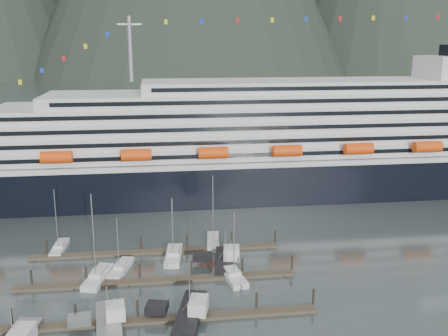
{
  "coord_description": "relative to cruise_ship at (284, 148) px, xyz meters",
  "views": [
    {
      "loc": [
        -4.73,
        -80.6,
        40.47
      ],
      "look_at": [
        9.14,
        22.0,
        15.15
      ],
      "focal_mm": 42.0,
      "sensor_mm": 36.0,
      "label": 1
    }
  ],
  "objects": [
    {
      "name": "dock_mid",
      "position": [
        -34.95,
        -51.89,
        -11.73
      ],
      "size": [
        48.18,
        2.28,
        3.2
      ],
      "color": "#41382A",
      "rests_on": "ground"
    },
    {
      "name": "trawler_e",
      "position": [
        -22.59,
        -46.48,
        -11.12
      ],
      "size": [
        8.9,
        11.66,
        7.32
      ],
      "rotation": [
        0.0,
        0.0,
        1.43
      ],
      "color": "black",
      "rests_on": "ground"
    },
    {
      "name": "dock_near",
      "position": [
        -34.95,
        -64.89,
        -11.73
      ],
      "size": [
        48.18,
        2.28,
        3.2
      ],
      "color": "#41382A",
      "rests_on": "ground"
    },
    {
      "name": "sailboat_g",
      "position": [
        -23.52,
        -35.79,
        -11.62
      ],
      "size": [
        3.45,
        9.93,
        15.02
      ],
      "rotation": [
        0.0,
        0.0,
        1.46
      ],
      "color": "silver",
      "rests_on": "ground"
    },
    {
      "name": "sailboat_h",
      "position": [
        -22.05,
        -52.08,
        -11.61
      ],
      "size": [
        4.47,
        10.04,
        12.89
      ],
      "rotation": [
        0.0,
        0.0,
        1.75
      ],
      "color": "silver",
      "rests_on": "ground"
    },
    {
      "name": "trawler_c",
      "position": [
        -30.49,
        -64.73,
        -11.17
      ],
      "size": [
        9.88,
        13.56,
        6.69
      ],
      "rotation": [
        0.0,
        0.0,
        1.34
      ],
      "color": "black",
      "rests_on": "ground"
    },
    {
      "name": "sailboat_f",
      "position": [
        -31.84,
        -42.11,
        -11.61
      ],
      "size": [
        3.98,
        10.15,
        12.79
      ],
      "rotation": [
        0.0,
        0.0,
        1.46
      ],
      "color": "silver",
      "rests_on": "ground"
    },
    {
      "name": "ground",
      "position": [
        -30.03,
        -54.94,
        -12.04
      ],
      "size": [
        1600.0,
        1600.0,
        0.0
      ],
      "primitive_type": "plane",
      "color": "#3F4A4B",
      "rests_on": "ground"
    },
    {
      "name": "sailboat_c",
      "position": [
        -41.5,
        -46.54,
        -11.64
      ],
      "size": [
        4.69,
        9.14,
        10.86
      ],
      "rotation": [
        0.0,
        0.0,
        1.3
      ],
      "color": "silver",
      "rests_on": "ground"
    },
    {
      "name": "sailboat_e",
      "position": [
        -54.13,
        -35.01,
        -11.64
      ],
      "size": [
        2.73,
        8.81,
        13.09
      ],
      "rotation": [
        0.0,
        0.0,
        1.52
      ],
      "color": "silver",
      "rests_on": "ground"
    },
    {
      "name": "dock_far",
      "position": [
        -34.95,
        -38.89,
        -11.73
      ],
      "size": [
        48.18,
        2.28,
        3.2
      ],
      "color": "#41382A",
      "rests_on": "ground"
    },
    {
      "name": "cruise_ship",
      "position": [
        0.0,
        0.0,
        0.0
      ],
      "size": [
        210.0,
        30.4,
        50.3
      ],
      "color": "black",
      "rests_on": "ground"
    },
    {
      "name": "sailboat_a",
      "position": [
        -45.22,
        -49.69,
        -11.58
      ],
      "size": [
        5.03,
        10.16,
        16.31
      ],
      "rotation": [
        0.0,
        0.0,
        1.33
      ],
      "color": "silver",
      "rests_on": "ground"
    },
    {
      "name": "trawler_b",
      "position": [
        -42.35,
        -65.33,
        -11.15
      ],
      "size": [
        8.33,
        10.92,
        6.88
      ],
      "rotation": [
        0.0,
        0.0,
        1.68
      ],
      "color": "gray",
      "rests_on": "ground"
    }
  ]
}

